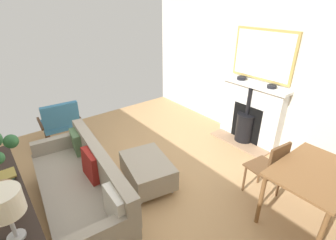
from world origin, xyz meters
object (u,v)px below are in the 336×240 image
Objects in this scene: sofa at (82,188)px; book_stack at (1,178)px; mantel_bowl_far at (272,86)px; table_lamp_far_end at (4,204)px; dining_chair_near_fireplace at (270,166)px; fireplace at (249,116)px; console_table at (6,196)px; armchair_accent at (60,121)px; ottoman at (147,170)px; dining_table at (315,178)px; mantel_bowl_near at (242,78)px.

book_stack is (0.74, -0.19, 0.41)m from sofa.
mantel_bowl_far is 3.97m from book_stack.
table_lamp_far_end is 2.89m from dining_chair_near_fireplace.
console_table is (3.87, -0.21, 0.16)m from fireplace.
mantel_bowl_far reaches higher than sofa.
armchair_accent is 2.78m from table_lamp_far_end.
table_lamp_far_end reaches higher than ottoman.
console_table and dining_table have the same top height.
sofa is 2.37× the size of dining_chair_near_fireplace.
armchair_accent is at bearing -72.14° from ottoman.
book_stack is at bearing -91.22° from console_table.
mantel_bowl_near reaches higher than dining_table.
mantel_bowl_near reaches higher than book_stack.
mantel_bowl_far reaches higher than dining_table.
mantel_bowl_far is 0.54× the size of book_stack.
mantel_bowl_near is 0.35× the size of table_lamp_far_end.
mantel_bowl_near is 3.98m from table_lamp_far_end.
dining_chair_near_fireplace reaches higher than dining_table.
mantel_bowl_near is 0.19× the size of dining_chair_near_fireplace.
sofa is 2.74m from dining_table.
sofa is (3.13, -0.20, -0.14)m from fireplace.
console_table is 2.17× the size of dining_chair_near_fireplace.
dining_table is at bearing 49.45° from mantel_bowl_far.
book_stack is at bearing -10.09° from mantel_bowl_far.
dining_chair_near_fireplace is (-2.77, 0.60, -0.59)m from table_lamp_far_end.
armchair_accent is 4.01m from dining_table.
table_lamp_far_end is (3.89, 0.20, -0.05)m from mantel_bowl_far.
mantel_bowl_near is at bearing -94.32° from fireplace.
ottoman is at bearing 175.28° from sofa.
sofa is at bearing 1.82° from mantel_bowl_near.
armchair_accent is at bearing -112.87° from table_lamp_far_end.
console_table is 3.32m from dining_table.
table_lamp_far_end reaches higher than sofa.
armchair_accent is at bearing -123.09° from book_stack.
dining_chair_near_fireplace is at bearing 132.18° from ottoman.
book_stack is at bearing -9.06° from ottoman.
table_lamp_far_end is at bearing -21.81° from dining_table.
armchair_accent is (-0.31, -1.80, 0.13)m from sofa.
fireplace is at bearing 144.64° from armchair_accent.
mantel_bowl_far is 3.96m from console_table.
table_lamp_far_end is (0.74, 0.70, 0.74)m from sofa.
fireplace is at bearing -172.60° from table_lamp_far_end.
fireplace is at bearing 176.96° from console_table.
fireplace reaches higher than sofa.
mantel_bowl_far is 3.72m from armchair_accent.
table_lamp_far_end is (-0.00, 0.71, 0.44)m from console_table.
fireplace is at bearing 176.85° from ottoman.
fireplace is at bearing 174.31° from book_stack.
fireplace is 1.45× the size of dining_chair_near_fireplace.
dining_chair_near_fireplace is at bearing 154.74° from console_table.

